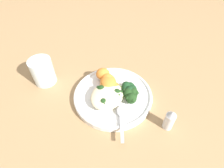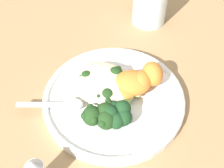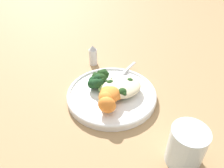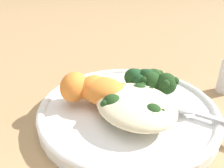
{
  "view_description": "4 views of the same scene",
  "coord_description": "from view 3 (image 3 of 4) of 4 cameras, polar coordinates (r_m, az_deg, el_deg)",
  "views": [
    {
      "loc": [
        -0.33,
        -0.15,
        0.47
      ],
      "look_at": [
        0.03,
        0.03,
        0.05
      ],
      "focal_mm": 28.0,
      "sensor_mm": 36.0,
      "label": 1
    },
    {
      "loc": [
        0.18,
        -0.3,
        0.48
      ],
      "look_at": [
        0.01,
        0.02,
        0.05
      ],
      "focal_mm": 50.0,
      "sensor_mm": 36.0,
      "label": 2
    },
    {
      "loc": [
        0.25,
        0.45,
        0.44
      ],
      "look_at": [
        0.01,
        0.01,
        0.05
      ],
      "focal_mm": 35.0,
      "sensor_mm": 36.0,
      "label": 3
    },
    {
      "loc": [
        -0.21,
        0.18,
        0.2
      ],
      "look_at": [
        0.03,
        0.04,
        0.05
      ],
      "focal_mm": 35.0,
      "sensor_mm": 36.0,
      "label": 4
    }
  ],
  "objects": [
    {
      "name": "water_glass",
      "position": [
        0.51,
        18.83,
        -15.16
      ],
      "size": [
        0.08,
        0.08,
        0.1
      ],
      "primitive_type": "cylinder",
      "color": "silver",
      "rests_on": "ground_plane"
    },
    {
      "name": "ground_plane",
      "position": [
        0.68,
        0.42,
        -2.32
      ],
      "size": [
        4.0,
        4.0,
        0.0
      ],
      "primitive_type": "plane",
      "color": "#9E7A51"
    },
    {
      "name": "sweet_potato_chunk_0",
      "position": [
        0.62,
        0.01,
        -2.3
      ],
      "size": [
        0.08,
        0.09,
        0.03
      ],
      "primitive_type": "ellipsoid",
      "rotation": [
        0.0,
        0.0,
        5.21
      ],
      "color": "orange",
      "rests_on": "plate"
    },
    {
      "name": "sweet_potato_chunk_2",
      "position": [
        0.61,
        -0.68,
        -2.98
      ],
      "size": [
        0.09,
        0.08,
        0.04
      ],
      "primitive_type": "ellipsoid",
      "rotation": [
        0.0,
        0.0,
        0.54
      ],
      "color": "orange",
      "rests_on": "plate"
    },
    {
      "name": "plate",
      "position": [
        0.66,
        -0.09,
        -2.77
      ],
      "size": [
        0.27,
        0.27,
        0.02
      ],
      "color": "white",
      "rests_on": "ground_plane"
    },
    {
      "name": "salt_shaker",
      "position": [
        0.8,
        -4.98,
        7.5
      ],
      "size": [
        0.03,
        0.03,
        0.08
      ],
      "color": "silver",
      "rests_on": "ground_plane"
    },
    {
      "name": "broccoli_stalk_0",
      "position": [
        0.62,
        1.71,
        -2.65
      ],
      "size": [
        0.08,
        0.05,
        0.03
      ],
      "rotation": [
        0.0,
        0.0,
        2.82
      ],
      "color": "#8EB25B",
      "rests_on": "plate"
    },
    {
      "name": "broccoli_stalk_7",
      "position": [
        0.67,
        -3.67,
        0.72
      ],
      "size": [
        0.04,
        0.12,
        0.03
      ],
      "rotation": [
        0.0,
        0.0,
        4.54
      ],
      "color": "#8EB25B",
      "rests_on": "plate"
    },
    {
      "name": "broccoli_stalk_6",
      "position": [
        0.66,
        -2.72,
        0.34
      ],
      "size": [
        0.05,
        0.1,
        0.03
      ],
      "rotation": [
        0.0,
        0.0,
        4.4
      ],
      "color": "#8EB25B",
      "rests_on": "plate"
    },
    {
      "name": "quinoa_mound",
      "position": [
        0.65,
        2.46,
        -0.66
      ],
      "size": [
        0.12,
        0.1,
        0.03
      ],
      "primitive_type": "ellipsoid",
      "color": "beige",
      "rests_on": "plate"
    },
    {
      "name": "broccoli_stalk_2",
      "position": [
        0.64,
        1.46,
        -1.61
      ],
      "size": [
        0.08,
        0.03,
        0.03
      ],
      "rotation": [
        0.0,
        0.0,
        3.28
      ],
      "color": "#8EB25B",
      "rests_on": "plate"
    },
    {
      "name": "broccoli_stalk_3",
      "position": [
        0.65,
        0.19,
        -0.91
      ],
      "size": [
        0.08,
        0.05,
        0.03
      ],
      "rotation": [
        0.0,
        0.0,
        3.68
      ],
      "color": "#8EB25B",
      "rests_on": "plate"
    },
    {
      "name": "kale_tuft",
      "position": [
        0.66,
        -4.21,
        0.5
      ],
      "size": [
        0.05,
        0.05,
        0.04
      ],
      "color": "#193D1E",
      "rests_on": "plate"
    },
    {
      "name": "sweet_potato_chunk_1",
      "position": [
        0.57,
        -1.33,
        -5.49
      ],
      "size": [
        0.06,
        0.06,
        0.05
      ],
      "primitive_type": "ellipsoid",
      "rotation": [
        0.0,
        0.0,
        5.36
      ],
      "color": "orange",
      "rests_on": "plate"
    },
    {
      "name": "broccoli_stalk_5",
      "position": [
        0.68,
        -2.24,
        1.59
      ],
      "size": [
        0.07,
        0.12,
        0.03
      ],
      "rotation": [
        0.0,
        0.0,
        4.29
      ],
      "color": "#8EB25B",
      "rests_on": "plate"
    },
    {
      "name": "sweet_potato_chunk_3",
      "position": [
        0.6,
        -1.47,
        -3.87
      ],
      "size": [
        0.04,
        0.05,
        0.04
      ],
      "primitive_type": "ellipsoid",
      "rotation": [
        0.0,
        0.0,
        1.7
      ],
      "color": "orange",
      "rests_on": "plate"
    },
    {
      "name": "spoon",
      "position": [
        0.72,
        2.44,
        2.64
      ],
      "size": [
        0.12,
        0.07,
        0.01
      ],
      "rotation": [
        0.0,
        0.0,
        3.62
      ],
      "color": "#B7B7BC",
      "rests_on": "plate"
    },
    {
      "name": "broccoli_stalk_1",
      "position": [
        0.65,
        2.63,
        -0.84
      ],
      "size": [
        0.12,
        0.04,
        0.03
      ],
      "rotation": [
        0.0,
        0.0,
        3.31
      ],
      "color": "#8EB25B",
      "rests_on": "plate"
    },
    {
      "name": "broccoli_stalk_4",
      "position": [
        0.65,
        -0.84,
        -0.7
      ],
      "size": [
        0.07,
        0.07,
        0.03
      ],
      "rotation": [
        0.0,
        0.0,
        3.95
      ],
      "color": "#8EB25B",
      "rests_on": "plate"
    }
  ]
}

